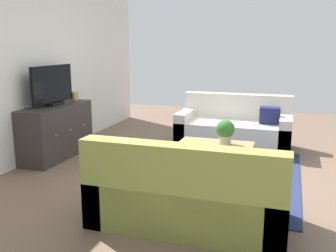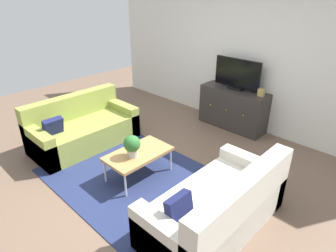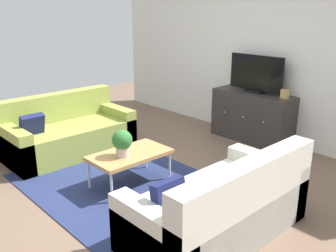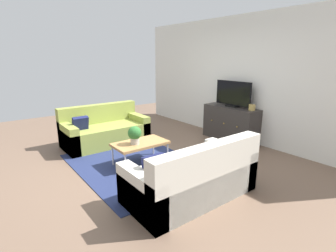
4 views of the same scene
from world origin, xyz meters
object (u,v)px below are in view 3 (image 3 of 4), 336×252
couch_right_side (223,210)px  flat_screen_tv (256,74)px  coffee_table (130,155)px  tv_console (252,117)px  mantel_clock (285,94)px  potted_plant (122,142)px  couch_left_side (66,134)px

couch_right_side → flat_screen_tv: size_ratio=1.92×
flat_screen_tv → coffee_table: bearing=-91.3°
coffee_table → tv_console: bearing=88.7°
coffee_table → mantel_clock: bearing=76.2°
coffee_table → tv_console: tv_console is taller
potted_plant → mantel_clock: mantel_clock is taller
mantel_clock → flat_screen_tv: bearing=177.8°
potted_plant → flat_screen_tv: 2.52m
coffee_table → tv_console: (0.05, 2.33, 0.01)m
coffee_table → mantel_clock: size_ratio=7.12×
potted_plant → coffee_table: bearing=101.1°
couch_left_side → tv_console: 2.81m
coffee_table → couch_left_side: bearing=-178.4°
couch_right_side → coffee_table: couch_right_side is taller
mantel_clock → potted_plant: bearing=-102.6°
coffee_table → flat_screen_tv: bearing=88.7°
couch_right_side → mantel_clock: size_ratio=13.39×
couch_left_side → coffee_table: 1.45m
couch_left_side → couch_right_side: (2.87, 0.00, 0.00)m
potted_plant → mantel_clock: size_ratio=2.39×
couch_right_side → potted_plant: size_ratio=5.59×
potted_plant → flat_screen_tv: bearing=89.3°
couch_right_side → tv_console: size_ratio=1.36×
coffee_table → potted_plant: size_ratio=2.97×
potted_plant → flat_screen_tv: (0.03, 2.47, 0.47)m
potted_plant → mantel_clock: (0.55, 2.45, 0.26)m
flat_screen_tv → mantel_clock: 0.56m
flat_screen_tv → mantel_clock: bearing=-2.2°
potted_plant → flat_screen_tv: flat_screen_tv is taller
couch_left_side → mantel_clock: 3.17m
tv_console → coffee_table: bearing=-91.3°
couch_left_side → couch_right_side: size_ratio=1.00×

